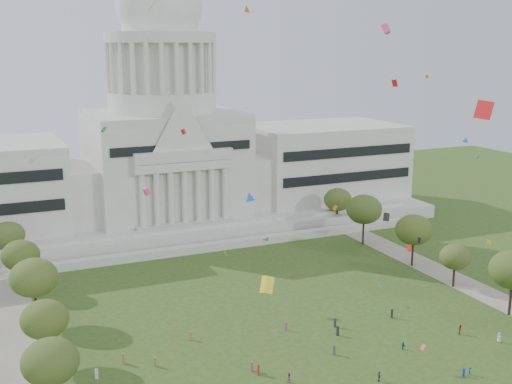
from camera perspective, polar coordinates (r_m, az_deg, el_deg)
capitol at (r=196.18m, az=-8.15°, el=3.56°), size 160.00×64.50×91.30m
path_left at (r=115.98m, az=-19.76°, el=-15.36°), size 8.00×160.00×0.04m
path_right at (r=153.23m, az=19.24°, el=-8.30°), size 8.00×160.00×0.04m
row_tree_l_2 at (r=101.00m, az=-17.82°, el=-14.18°), size 8.42×8.42×11.97m
row_tree_l_3 at (r=116.26m, az=-18.27°, el=-10.70°), size 8.12×8.12×11.55m
row_tree_r_3 at (r=151.70m, az=17.28°, el=-5.54°), size 7.01×7.01×9.98m
row_tree_l_4 at (r=133.08m, az=-19.15°, el=-7.21°), size 9.29×9.29×13.21m
row_tree_r_4 at (r=162.69m, az=13.85°, el=-3.29°), size 9.19×9.19×13.06m
row_tree_l_5 at (r=150.95m, az=-20.19°, el=-5.32°), size 8.33×8.33×11.85m
row_tree_r_5 at (r=177.57m, az=9.59°, el=-1.53°), size 9.82×9.82×13.96m
row_tree_l_6 at (r=168.31m, az=-21.19°, el=-3.62°), size 8.19×8.19×11.64m
row_tree_r_6 at (r=193.89m, az=7.28°, el=-0.68°), size 8.42×8.42×11.97m
person_0 at (r=129.26m, az=20.79°, el=-11.99°), size 0.94×1.08×1.86m
person_2 at (r=130.16m, az=17.71°, el=-11.56°), size 1.07×1.03×1.89m
person_4 at (r=110.44m, az=10.87°, el=-15.78°), size 0.72×1.10×1.74m
person_8 at (r=108.40m, az=2.91°, el=-16.13°), size 0.98×0.80×1.75m
person_9 at (r=116.04m, az=18.48°, el=-14.85°), size 0.84×1.05×1.44m
person_10 at (r=121.52m, az=12.95°, el=-13.18°), size 0.64×0.93×1.45m
distant_crowd at (r=108.47m, az=0.18°, el=-16.09°), size 59.39×39.42×1.95m
kite_swarm at (r=98.29m, az=9.04°, el=-1.31°), size 82.86×104.24×57.00m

